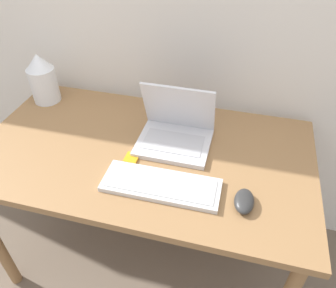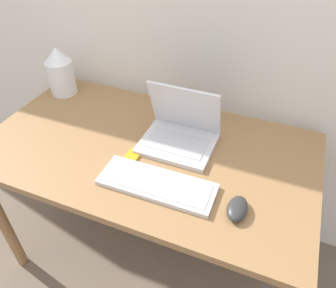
# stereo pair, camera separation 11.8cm
# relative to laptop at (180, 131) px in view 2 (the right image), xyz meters

# --- Properties ---
(desk) EXTENTS (1.34, 0.74, 0.75)m
(desk) POSITION_rel_laptop_xyz_m (-0.11, -0.09, -0.14)
(desk) COLOR olive
(desk) RESTS_ON ground_plane
(laptop) EXTENTS (0.29, 0.24, 0.25)m
(laptop) POSITION_rel_laptop_xyz_m (0.00, 0.00, 0.00)
(laptop) COLOR silver
(laptop) RESTS_ON desk
(keyboard) EXTENTS (0.42, 0.15, 0.02)m
(keyboard) POSITION_rel_laptop_xyz_m (0.01, -0.27, -0.04)
(keyboard) COLOR silver
(keyboard) RESTS_ON desk
(mouse) EXTENTS (0.07, 0.11, 0.04)m
(mouse) POSITION_rel_laptop_xyz_m (0.30, -0.27, -0.03)
(mouse) COLOR #2D2D2D
(mouse) RESTS_ON desk
(vase) EXTENTS (0.13, 0.13, 0.24)m
(vase) POSITION_rel_laptop_xyz_m (-0.68, 0.15, 0.06)
(vase) COLOR white
(vase) RESTS_ON desk
(mp3_player) EXTENTS (0.05, 0.06, 0.01)m
(mp3_player) POSITION_rel_laptop_xyz_m (-0.14, -0.15, -0.05)
(mp3_player) COLOR orange
(mp3_player) RESTS_ON desk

